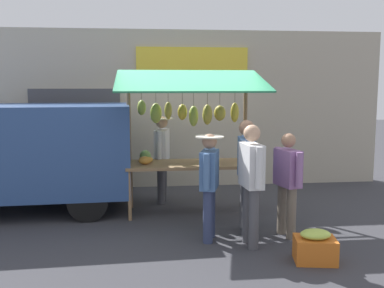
# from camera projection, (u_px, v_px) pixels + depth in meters

# --- Properties ---
(ground_plane) EXTENTS (40.00, 40.00, 0.00)m
(ground_plane) POSITION_uv_depth(u_px,v_px,m) (190.00, 212.00, 7.94)
(ground_plane) COLOR #38383D
(street_backdrop) EXTENTS (9.00, 0.30, 3.40)m
(street_backdrop) POSITION_uv_depth(u_px,v_px,m) (178.00, 109.00, 9.88)
(street_backdrop) COLOR #B2A893
(street_backdrop) RESTS_ON ground
(market_stall) EXTENTS (2.50, 1.46, 2.50)m
(market_stall) POSITION_uv_depth(u_px,v_px,m) (188.00, 123.00, 7.82)
(market_stall) COLOR olive
(market_stall) RESTS_ON ground
(vendor_with_sunhat) EXTENTS (0.43, 0.69, 1.65)m
(vendor_with_sunhat) POSITION_uv_depth(u_px,v_px,m) (162.00, 152.00, 8.51)
(vendor_with_sunhat) COLOR #4C4C51
(vendor_with_sunhat) RESTS_ON ground
(shopper_in_striped_shirt) EXTENTS (0.32, 0.65, 1.53)m
(shopper_in_striped_shirt) POSITION_uv_depth(u_px,v_px,m) (287.00, 178.00, 6.56)
(shopper_in_striped_shirt) COLOR #726656
(shopper_in_striped_shirt) RESTS_ON ground
(shopper_with_ponytail) EXTENTS (0.26, 0.71, 1.69)m
(shopper_with_ponytail) POSITION_uv_depth(u_px,v_px,m) (251.00, 176.00, 6.15)
(shopper_with_ponytail) COLOR #4C4C51
(shopper_with_ponytail) RESTS_ON ground
(shopper_with_shopping_bag) EXTENTS (0.28, 0.72, 1.71)m
(shopper_with_shopping_bag) POSITION_uv_depth(u_px,v_px,m) (246.00, 167.00, 6.75)
(shopper_with_shopping_bag) COLOR #4C4C51
(shopper_with_shopping_bag) RESTS_ON ground
(shopper_in_grey_tee) EXTENTS (0.40, 0.65, 1.54)m
(shopper_in_grey_tee) POSITION_uv_depth(u_px,v_px,m) (209.00, 179.00, 6.40)
(shopper_in_grey_tee) COLOR navy
(shopper_in_grey_tee) RESTS_ON ground
(produce_crate_near) EXTENTS (0.57, 0.48, 0.42)m
(produce_crate_near) POSITION_uv_depth(u_px,v_px,m) (315.00, 247.00, 5.68)
(produce_crate_near) COLOR #D1661E
(produce_crate_near) RESTS_ON ground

